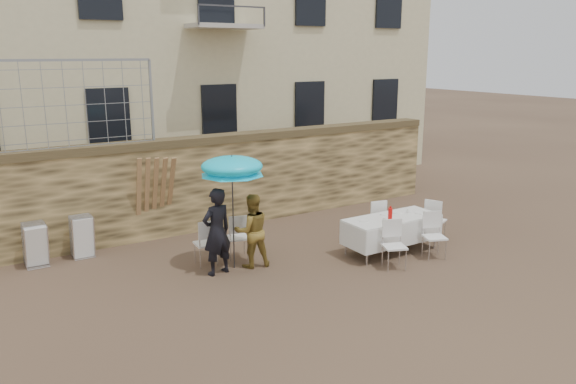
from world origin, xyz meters
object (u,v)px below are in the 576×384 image
man_suit (217,232)px  table_chair_back (374,220)px  couple_chair_right (237,236)px  table_chair_side (435,219)px  soda_bottle (390,214)px  chair_stack_left (34,242)px  table_chair_front_right (435,236)px  couple_chair_left (206,242)px  chair_stack_right (80,234)px  woman_dress (252,231)px  umbrella (232,170)px  table_chair_front_left (395,245)px  banquet_table (392,219)px

man_suit → table_chair_back: (3.86, -0.03, -0.37)m
couple_chair_right → table_chair_side: 4.55m
soda_bottle → chair_stack_left: (-6.36, 3.44, -0.45)m
man_suit → table_chair_side: bearing=160.8°
couple_chair_right → table_chair_back: 3.22m
couple_chair_right → table_chair_side: same height
couple_chair_right → table_chair_front_right: size_ratio=1.00×
couple_chair_left → table_chair_side: (5.06, -1.28, 0.00)m
soda_bottle → chair_stack_right: soda_bottle is taller
woman_dress → umbrella: (-0.35, 0.10, 1.25)m
couple_chair_right → table_chair_back: same height
table_chair_front_left → chair_stack_right: bearing=163.2°
umbrella → chair_stack_right: bearing=135.6°
table_chair_front_left → table_chair_front_right: 1.10m
woman_dress → banquet_table: size_ratio=0.71×
man_suit → table_chair_front_right: bearing=148.2°
man_suit → couple_chair_left: size_ratio=1.77×
couple_chair_right → chair_stack_left: bearing=-12.8°
woman_dress → couple_chair_right: size_ratio=1.54×
woman_dress → chair_stack_left: bearing=-22.9°
soda_bottle → table_chair_back: soda_bottle is taller
man_suit → chair_stack_right: 3.19m
couple_chair_right → umbrella: bearing=71.4°
table_chair_front_right → man_suit: bearing=-179.5°
man_suit → table_chair_side: 5.13m
couple_chair_right → table_chair_front_right: bearing=163.5°
woman_dress → table_chair_front_right: bearing=166.1°
couple_chair_right → couple_chair_left: bearing=15.1°
table_chair_side → umbrella: bearing=56.7°
table_chair_side → chair_stack_left: table_chair_side is taller
couple_chair_right → woman_dress: bearing=110.3°
table_chair_back → chair_stack_left: table_chair_back is taller
table_chair_front_left → couple_chair_right: bearing=159.7°
table_chair_side → table_chair_front_right: bearing=110.3°
man_suit → banquet_table: size_ratio=0.81×
woman_dress → chair_stack_left: 4.41m
table_chair_front_left → chair_stack_right: size_ratio=1.04×
soda_bottle → table_chair_back: size_ratio=0.27×
banquet_table → table_chair_side: bearing=4.1°
man_suit → umbrella: 1.21m
man_suit → soda_bottle: bearing=153.2°
couple_chair_left → couple_chair_right: same height
table_chair_side → banquet_table: bearing=71.0°
umbrella → couple_chair_left: bearing=131.6°
banquet_table → chair_stack_left: chair_stack_left is taller
umbrella → chair_stack_right: 3.69m
soda_bottle → table_chair_front_left: 0.84m
umbrella → banquet_table: (3.26, -0.93, -1.26)m
umbrella → chair_stack_left: bearing=144.5°
umbrella → soda_bottle: (3.06, -1.08, -1.08)m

